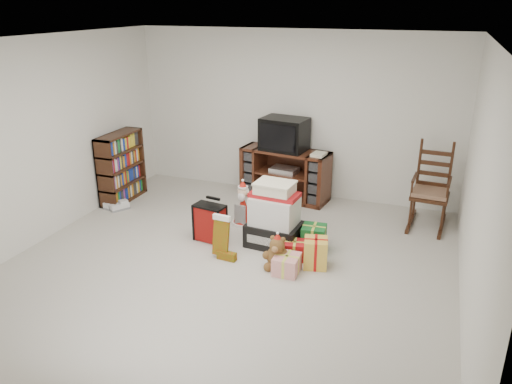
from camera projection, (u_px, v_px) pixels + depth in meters
room at (228, 161)px, 5.37m from camera, size 5.01×5.01×2.51m
tv_stand at (285, 174)px, 7.64m from camera, size 1.40×0.65×0.77m
bookshelf at (121, 168)px, 7.52m from camera, size 0.28×0.85×1.04m
rocking_chair at (430, 196)px, 6.71m from camera, size 0.53×0.82×1.19m
gift_pile at (274, 219)px, 6.14m from camera, size 0.68×0.52×0.81m
red_suitcase at (210, 223)px, 6.29m from camera, size 0.40×0.25×0.57m
stocking at (221, 236)px, 5.87m from camera, size 0.26×0.13×0.54m
teddy_bear at (278, 254)px, 5.67m from camera, size 0.26×0.23×0.39m
santa_figurine at (289, 211)px, 6.65m from camera, size 0.30×0.29×0.62m
mrs_claus_figurine at (243, 208)px, 6.76m from camera, size 0.31×0.30×0.64m
sneaker_pair at (116, 205)px, 7.34m from camera, size 0.38×0.30×0.10m
gift_cluster at (301, 250)px, 5.84m from camera, size 0.57×0.88×0.26m
crt_television at (284, 134)px, 7.42m from camera, size 0.72×0.56×0.48m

